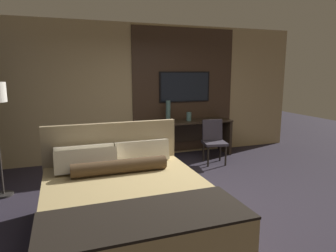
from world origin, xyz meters
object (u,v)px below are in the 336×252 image
(desk, at_px, (188,132))
(tv, at_px, (185,87))
(bed, at_px, (127,207))
(vase_short, at_px, (189,116))
(vase_tall, at_px, (168,111))
(desk_chair, at_px, (213,138))

(desk, relative_size, tv, 1.57)
(bed, relative_size, vase_short, 11.39)
(tv, bearing_deg, vase_tall, -157.37)
(desk_chair, relative_size, vase_tall, 1.97)
(tv, xyz_separation_m, vase_short, (-0.02, -0.28, -0.62))
(vase_tall, bearing_deg, desk_chair, -43.39)
(vase_tall, bearing_deg, vase_short, -11.99)
(bed, bearing_deg, tv, 57.27)
(tv, xyz_separation_m, desk_chair, (0.27, -0.88, -0.98))
(desk, distance_m, vase_short, 0.35)
(vase_tall, height_order, vase_short, vase_tall)
(tv, height_order, vase_short, tv)
(bed, distance_m, desk, 3.43)
(desk, distance_m, tv, 0.99)
(desk_chair, relative_size, vase_short, 4.61)
(desk, relative_size, vase_short, 9.75)
(desk_chair, bearing_deg, vase_tall, 147.41)
(bed, height_order, tv, tv)
(bed, bearing_deg, vase_short, 54.91)
(desk, height_order, vase_short, vase_short)
(desk_chair, bearing_deg, vase_short, 126.51)
(vase_tall, relative_size, vase_short, 2.35)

